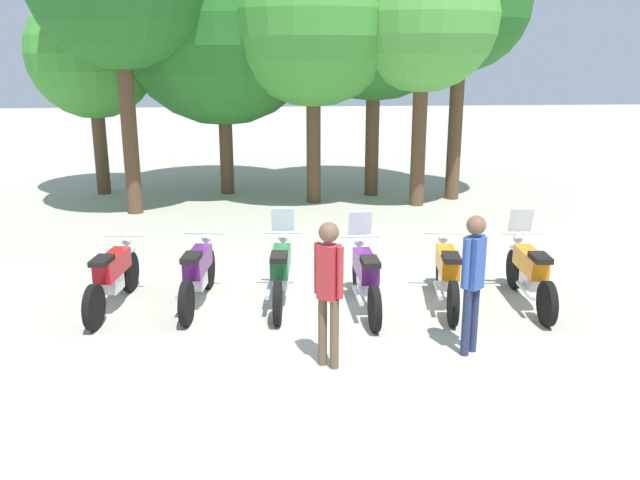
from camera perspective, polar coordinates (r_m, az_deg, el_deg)
ground_plane at (r=10.10m, az=0.23°, el=-5.69°), size 80.00×80.00×0.00m
motorcycle_0 at (r=10.34m, az=-17.38°, el=-2.96°), size 0.66×2.19×0.99m
motorcycle_1 at (r=10.18m, az=-10.45°, el=-2.77°), size 0.65×2.19×0.99m
motorcycle_2 at (r=10.07m, az=-3.39°, el=-2.66°), size 0.62×2.19×1.37m
motorcycle_3 at (r=9.86m, az=3.92°, el=-3.08°), size 0.62×2.19×1.37m
motorcycle_4 at (r=10.19m, az=10.84°, el=-2.78°), size 0.69×2.18×0.99m
motorcycle_5 at (r=10.50m, az=17.57°, el=-2.62°), size 0.62×2.19×1.37m
person_0 at (r=7.85m, az=0.75°, el=-3.68°), size 0.36×0.34×1.81m
person_1 at (r=8.42m, az=13.01°, el=-2.80°), size 0.36×0.33×1.80m
tree_0 at (r=18.84m, az=-18.98°, el=14.87°), size 3.36×3.36×5.39m
tree_2 at (r=18.12m, az=-8.48°, el=18.36°), size 5.47×5.47×7.33m
tree_3 at (r=16.83m, az=-0.59°, el=18.94°), size 4.48×4.48×6.90m
tree_5 at (r=16.64m, az=8.89°, el=18.52°), size 3.62×3.62×6.40m
tree_6 at (r=17.61m, az=12.09°, el=19.32°), size 3.42×3.42×6.65m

